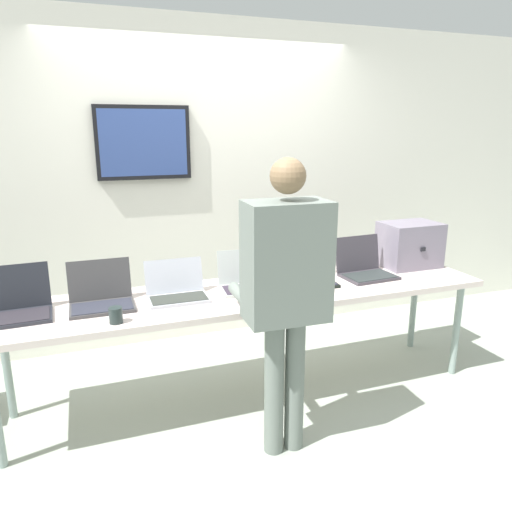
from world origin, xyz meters
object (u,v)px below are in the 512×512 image
laptop_station_0 (19,305)px  laptop_station_4 (308,273)px  laptop_station_2 (177,290)px  person (285,283)px  workbench (250,298)px  laptop_station_1 (101,297)px  laptop_station_5 (364,267)px  laptop_station_3 (248,280)px  coffee_mug (116,315)px  equipment_box (409,244)px

laptop_station_0 → laptop_station_4: (1.84, 0.00, -0.00)m
laptop_station_2 → person: person is taller
workbench → laptop_station_0: bearing=177.9°
laptop_station_1 → laptop_station_5: size_ratio=0.96×
laptop_station_0 → person: size_ratio=0.22×
laptop_station_2 → laptop_station_3: 0.48m
person → laptop_station_5: bearing=36.0°
laptop_station_1 → laptop_station_3: laptop_station_1 is taller
laptop_station_3 → coffee_mug: (-0.88, -0.31, -0.01)m
equipment_box → laptop_station_1: size_ratio=1.16×
laptop_station_2 → person: 0.83m
laptop_station_3 → person: bearing=-91.7°
equipment_box → coffee_mug: bearing=-169.7°
laptop_station_2 → coffee_mug: bearing=-144.2°
laptop_station_4 → laptop_station_3: bearing=178.7°
workbench → laptop_station_5: bearing=2.8°
laptop_station_0 → coffee_mug: bearing=-30.2°
laptop_station_0 → laptop_station_3: size_ratio=0.91×
laptop_station_5 → person: 1.15m
laptop_station_5 → coffee_mug: bearing=-170.6°
equipment_box → laptop_station_5: (-0.47, -0.11, -0.11)m
laptop_station_0 → laptop_station_2: bearing=-0.9°
equipment_box → coffee_mug: size_ratio=4.80×
laptop_station_2 → laptop_station_3: size_ratio=0.94×
equipment_box → laptop_station_3: bearing=-176.1°
laptop_station_0 → coffee_mug: laptop_station_0 is taller
person → laptop_station_2: bearing=125.3°
laptop_station_1 → laptop_station_4: bearing=0.0°
laptop_station_1 → laptop_station_3: bearing=0.7°
laptop_station_2 → coffee_mug: laptop_station_2 is taller
coffee_mug → laptop_station_5: bearing=9.4°
workbench → laptop_station_1: size_ratio=8.71×
laptop_station_0 → laptop_station_4: laptop_station_0 is taller
workbench → laptop_station_3: laptop_station_3 is taller
laptop_station_0 → laptop_station_1: size_ratio=0.97×
laptop_station_3 → laptop_station_1: bearing=-179.3°
equipment_box → laptop_station_0: size_ratio=1.20×
laptop_station_4 → laptop_station_5: laptop_station_5 is taller
laptop_station_0 → workbench: bearing=-2.1°
laptop_station_1 → laptop_station_4: 1.38m
laptop_station_0 → laptop_station_3: laptop_station_0 is taller
laptop_station_2 → laptop_station_4: 0.93m
laptop_station_5 → laptop_station_3: bearing=178.8°
laptop_station_0 → person: person is taller
equipment_box → person: person is taller
workbench → laptop_station_5: size_ratio=8.40×
person → laptop_station_4: bearing=55.5°
laptop_station_5 → coffee_mug: (-1.78, -0.29, -0.02)m
laptop_station_2 → coffee_mug: (-0.40, -0.29, -0.01)m
laptop_station_4 → person: (-0.46, -0.67, 0.19)m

